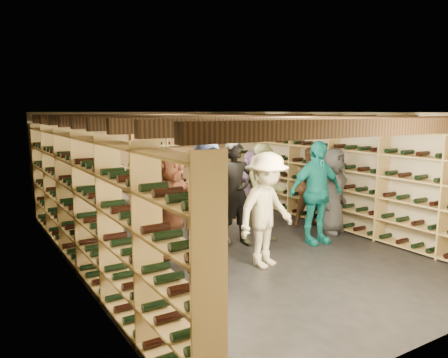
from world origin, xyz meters
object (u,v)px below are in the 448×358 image
at_px(crate_stack_right, 164,221).
at_px(person_4, 316,193).
at_px(person_5, 171,202).
at_px(person_11, 253,185).
at_px(crate_stack_left, 200,216).
at_px(person_1, 235,193).
at_px(person_2, 265,194).
at_px(crate_loose, 247,217).
at_px(person_9, 115,214).
at_px(person_10, 164,191).
at_px(person_12, 332,191).
at_px(person_6, 207,191).
at_px(person_3, 266,210).
at_px(person_8, 313,187).
at_px(person_0, 207,229).

xyz_separation_m(crate_stack_right, person_4, (2.13, -2.03, 0.69)).
bearing_deg(person_5, person_11, 1.92).
relative_size(crate_stack_left, person_1, 0.30).
distance_m(person_2, person_11, 1.73).
relative_size(crate_loose, person_4, 0.26).
xyz_separation_m(person_9, person_10, (1.33, 1.10, 0.06)).
distance_m(person_5, person_12, 3.34).
bearing_deg(person_2, person_1, 153.16).
distance_m(crate_stack_right, person_2, 2.14).
distance_m(person_6, person_10, 0.98).
distance_m(crate_loose, person_4, 2.21).
distance_m(person_1, person_9, 2.20).
bearing_deg(person_10, crate_loose, -5.55).
bearing_deg(crate_stack_right, person_2, -48.52).
bearing_deg(person_3, crate_stack_right, 90.15).
xyz_separation_m(crate_loose, person_12, (0.89, -1.68, 0.77)).
bearing_deg(crate_loose, crate_stack_left, 180.00).
height_order(person_4, person_11, person_4).
bearing_deg(person_2, crate_stack_right, 131.24).
bearing_deg(person_8, person_4, -110.65).
bearing_deg(person_8, person_0, -138.12).
bearing_deg(person_8, person_10, 178.99).
relative_size(person_2, person_6, 0.96).
bearing_deg(person_10, person_12, -35.96).
relative_size(crate_loose, person_0, 0.34).
distance_m(crate_stack_right, person_1, 1.69).
bearing_deg(person_10, person_8, -27.11).
relative_size(crate_loose, person_5, 0.27).
height_order(person_8, person_12, person_12).
distance_m(person_0, person_4, 2.60).
bearing_deg(crate_loose, person_0, -134.50).
height_order(person_0, person_5, person_5).
bearing_deg(person_6, person_0, -121.61).
bearing_deg(crate_stack_left, person_9, -152.40).
xyz_separation_m(person_8, person_10, (-2.90, 1.11, 0.02)).
distance_m(crate_stack_left, person_5, 1.88).
bearing_deg(crate_stack_right, person_8, -21.33).
bearing_deg(crate_stack_right, person_6, -61.30).
distance_m(person_9, person_11, 3.66).
xyz_separation_m(person_5, person_8, (3.31, 0.13, -0.08)).
relative_size(crate_stack_right, crate_loose, 1.18).
height_order(person_6, person_11, person_6).
xyz_separation_m(crate_stack_left, crate_loose, (1.19, -0.00, -0.17)).
bearing_deg(person_0, person_2, 20.78).
bearing_deg(person_9, person_2, -8.74).
xyz_separation_m(person_1, person_9, (-2.19, 0.15, -0.15)).
distance_m(person_2, person_10, 2.02).
distance_m(person_0, person_6, 1.85).
distance_m(person_3, person_4, 1.60).
xyz_separation_m(crate_stack_left, person_8, (2.08, -1.13, 0.58)).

